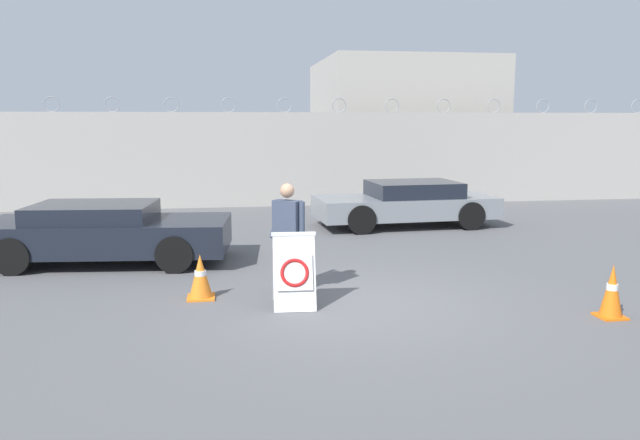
% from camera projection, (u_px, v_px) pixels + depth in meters
% --- Properties ---
extents(ground_plane, '(90.00, 90.00, 0.00)m').
position_uv_depth(ground_plane, '(359.00, 304.00, 9.42)').
color(ground_plane, '#5B5B5E').
extents(perimeter_wall, '(36.00, 0.30, 3.45)m').
position_uv_depth(perimeter_wall, '(285.00, 159.00, 20.06)').
color(perimeter_wall, '#ADA8A0').
rests_on(perimeter_wall, ground_plane).
extents(building_block, '(6.51, 7.02, 5.13)m').
position_uv_depth(building_block, '(400.00, 125.00, 25.77)').
color(building_block, '#B2ADA3').
rests_on(building_block, ground_plane).
extents(barricade_sign, '(0.66, 0.79, 1.12)m').
position_uv_depth(barricade_sign, '(294.00, 270.00, 9.23)').
color(barricade_sign, white).
rests_on(barricade_sign, ground_plane).
extents(security_guard, '(0.55, 0.63, 1.77)m').
position_uv_depth(security_guard, '(288.00, 232.00, 9.90)').
color(security_guard, black).
rests_on(security_guard, ground_plane).
extents(traffic_cone_near, '(0.42, 0.42, 0.70)m').
position_uv_depth(traffic_cone_near, '(200.00, 277.00, 9.67)').
color(traffic_cone_near, orange).
rests_on(traffic_cone_near, ground_plane).
extents(traffic_cone_mid, '(0.37, 0.37, 0.77)m').
position_uv_depth(traffic_cone_mid, '(612.00, 291.00, 8.72)').
color(traffic_cone_mid, orange).
rests_on(traffic_cone_mid, ground_plane).
extents(parked_car_front_coupe, '(4.81, 2.33, 1.16)m').
position_uv_depth(parked_car_front_coupe, '(105.00, 232.00, 12.05)').
color(parked_car_front_coupe, black).
rests_on(parked_car_front_coupe, ground_plane).
extents(parked_car_rear_sedan, '(4.73, 2.22, 1.17)m').
position_uv_depth(parked_car_rear_sedan, '(407.00, 203.00, 16.27)').
color(parked_car_rear_sedan, black).
rests_on(parked_car_rear_sedan, ground_plane).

